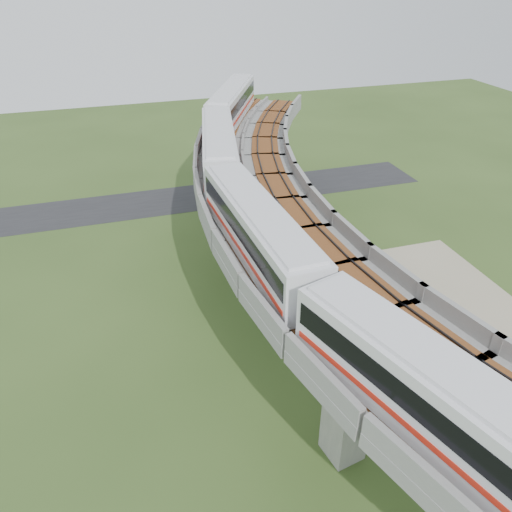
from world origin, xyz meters
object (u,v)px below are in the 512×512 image
at_px(car_dark, 368,293).
at_px(metro_train, 265,183).
at_px(car_white, 430,345).
at_px(car_red, 460,344).

bearing_deg(car_dark, metro_train, 72.51).
height_order(car_white, car_red, car_white).
relative_size(car_white, car_red, 1.06).
xyz_separation_m(car_red, car_dark, (-3.60, 8.27, -0.03)).
xyz_separation_m(metro_train, car_dark, (9.73, -0.42, -11.69)).
bearing_deg(car_red, metro_train, -165.90).
distance_m(metro_train, car_white, 17.95).
bearing_deg(car_red, car_white, -144.62).
distance_m(car_white, car_red, 2.40).
relative_size(metro_train, car_red, 16.61).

